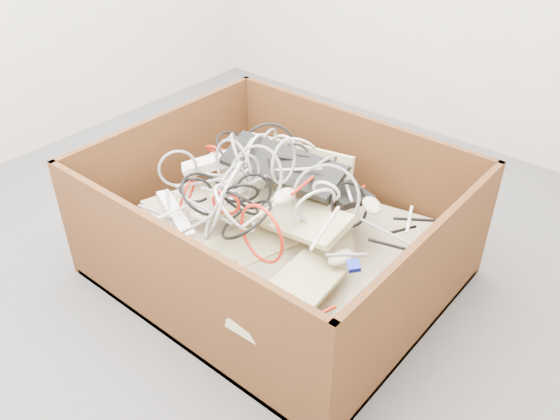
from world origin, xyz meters
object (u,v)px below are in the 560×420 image
Objects in this scene: power_strip_left at (222,160)px; vga_plug at (354,266)px; power_strip_right at (175,215)px; cardboard_box at (273,244)px.

vga_plug is (0.80, -0.20, -0.01)m from power_strip_left.
power_strip_left reaches higher than vga_plug.
power_strip_left is at bearing -151.58° from vga_plug.
power_strip_left is 0.36m from power_strip_right.
cardboard_box is 28.73× the size of vga_plug.
vga_plug is at bearing -17.17° from cardboard_box.
cardboard_box reaches higher than power_strip_right.
vga_plug is at bearing 30.72° from power_strip_right.
cardboard_box is 4.93× the size of power_strip_right.
cardboard_box is 0.42m from power_strip_left.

